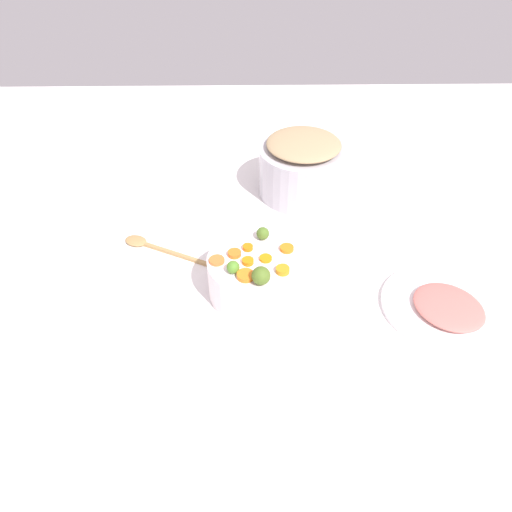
# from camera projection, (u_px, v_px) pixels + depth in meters

# --- Properties ---
(tabletop) EXTENTS (2.40, 2.40, 0.02)m
(tabletop) POSITION_uv_depth(u_px,v_px,m) (248.00, 280.00, 1.27)
(tabletop) COLOR white
(tabletop) RESTS_ON ground
(serving_bowl_carrots) EXTENTS (0.23, 0.23, 0.10)m
(serving_bowl_carrots) POSITION_uv_depth(u_px,v_px,m) (256.00, 276.00, 1.19)
(serving_bowl_carrots) COLOR white
(serving_bowl_carrots) RESTS_ON tabletop
(metal_pot) EXTENTS (0.26, 0.26, 0.15)m
(metal_pot) POSITION_uv_depth(u_px,v_px,m) (302.00, 171.00, 1.50)
(metal_pot) COLOR #BBB7C1
(metal_pot) RESTS_ON tabletop
(stuffing_mound) EXTENTS (0.22, 0.22, 0.03)m
(stuffing_mound) POSITION_uv_depth(u_px,v_px,m) (304.00, 144.00, 1.44)
(stuffing_mound) COLOR tan
(stuffing_mound) RESTS_ON metal_pot
(carrot_slice_0) EXTENTS (0.03, 0.03, 0.01)m
(carrot_slice_0) POSITION_uv_depth(u_px,v_px,m) (249.00, 247.00, 1.18)
(carrot_slice_0) COLOR orange
(carrot_slice_0) RESTS_ON serving_bowl_carrots
(carrot_slice_1) EXTENTS (0.04, 0.04, 0.01)m
(carrot_slice_1) POSITION_uv_depth(u_px,v_px,m) (234.00, 254.00, 1.16)
(carrot_slice_1) COLOR orange
(carrot_slice_1) RESTS_ON serving_bowl_carrots
(carrot_slice_2) EXTENTS (0.06, 0.06, 0.01)m
(carrot_slice_2) POSITION_uv_depth(u_px,v_px,m) (246.00, 276.00, 1.11)
(carrot_slice_2) COLOR orange
(carrot_slice_2) RESTS_ON serving_bowl_carrots
(carrot_slice_3) EXTENTS (0.04, 0.04, 0.01)m
(carrot_slice_3) POSITION_uv_depth(u_px,v_px,m) (287.00, 248.00, 1.18)
(carrot_slice_3) COLOR orange
(carrot_slice_3) RESTS_ON serving_bowl_carrots
(carrot_slice_4) EXTENTS (0.04, 0.04, 0.01)m
(carrot_slice_4) POSITION_uv_depth(u_px,v_px,m) (266.00, 258.00, 1.15)
(carrot_slice_4) COLOR orange
(carrot_slice_4) RESTS_ON serving_bowl_carrots
(carrot_slice_5) EXTENTS (0.03, 0.03, 0.01)m
(carrot_slice_5) POSITION_uv_depth(u_px,v_px,m) (283.00, 270.00, 1.12)
(carrot_slice_5) COLOR orange
(carrot_slice_5) RESTS_ON serving_bowl_carrots
(carrot_slice_6) EXTENTS (0.04, 0.04, 0.01)m
(carrot_slice_6) POSITION_uv_depth(u_px,v_px,m) (246.00, 261.00, 1.14)
(carrot_slice_6) COLOR orange
(carrot_slice_6) RESTS_ON serving_bowl_carrots
(carrot_slice_7) EXTENTS (0.04, 0.04, 0.01)m
(carrot_slice_7) POSITION_uv_depth(u_px,v_px,m) (217.00, 260.00, 1.15)
(carrot_slice_7) COLOR orange
(carrot_slice_7) RESTS_ON serving_bowl_carrots
(brussels_sprout_0) EXTENTS (0.03, 0.03, 0.03)m
(brussels_sprout_0) POSITION_uv_depth(u_px,v_px,m) (233.00, 267.00, 1.11)
(brussels_sprout_0) COLOR #53882B
(brussels_sprout_0) RESTS_ON serving_bowl_carrots
(brussels_sprout_1) EXTENTS (0.03, 0.03, 0.03)m
(brussels_sprout_1) POSITION_uv_depth(u_px,v_px,m) (263.00, 233.00, 1.20)
(brussels_sprout_1) COLOR #4E6F25
(brussels_sprout_1) RESTS_ON serving_bowl_carrots
(brussels_sprout_2) EXTENTS (0.04, 0.04, 0.04)m
(brussels_sprout_2) POSITION_uv_depth(u_px,v_px,m) (261.00, 276.00, 1.08)
(brussels_sprout_2) COLOR #516C24
(brussels_sprout_2) RESTS_ON serving_bowl_carrots
(wooden_spoon) EXTENTS (0.25, 0.14, 0.01)m
(wooden_spoon) POSITION_uv_depth(u_px,v_px,m) (150.00, 245.00, 1.35)
(wooden_spoon) COLOR #A9824E
(wooden_spoon) RESTS_ON tabletop
(ham_plate) EXTENTS (0.27, 0.27, 0.01)m
(ham_plate) POSITION_uv_depth(u_px,v_px,m) (440.00, 306.00, 1.18)
(ham_plate) COLOR white
(ham_plate) RESTS_ON tabletop
(ham_slice_main) EXTENTS (0.22, 0.22, 0.02)m
(ham_slice_main) POSITION_uv_depth(u_px,v_px,m) (449.00, 307.00, 1.15)
(ham_slice_main) COLOR #CE6C64
(ham_slice_main) RESTS_ON ham_plate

